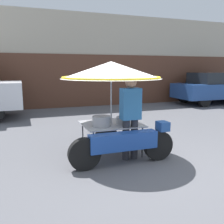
{
  "coord_description": "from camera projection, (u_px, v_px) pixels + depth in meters",
  "views": [
    {
      "loc": [
        -2.04,
        -4.04,
        1.79
      ],
      "look_at": [
        -0.32,
        0.68,
        0.9
      ],
      "focal_mm": 40.0,
      "sensor_mm": 36.0,
      "label": 1
    }
  ],
  "objects": [
    {
      "name": "vendor_person",
      "position": [
        130.0,
        114.0,
        4.82
      ],
      "size": [
        0.38,
        0.22,
        1.63
      ],
      "color": "#2D2D33",
      "rests_on": "ground"
    },
    {
      "name": "vendor_motorcycle_cart",
      "position": [
        112.0,
        82.0,
        4.97
      ],
      "size": [
        2.06,
        2.03,
        1.92
      ],
      "color": "black",
      "rests_on": "ground"
    },
    {
      "name": "shopfront_building",
      "position": [
        64.0,
        61.0,
        12.11
      ],
      "size": [
        28.0,
        2.06,
        4.26
      ],
      "color": "#B2A893",
      "rests_on": "ground"
    },
    {
      "name": "ground_plane",
      "position": [
        140.0,
        163.0,
        4.73
      ],
      "size": [
        36.0,
        36.0,
        0.0
      ],
      "primitive_type": "plane",
      "color": "#56565B"
    },
    {
      "name": "parked_car",
      "position": [
        215.0,
        88.0,
        12.61
      ],
      "size": [
        4.23,
        1.82,
        1.56
      ],
      "color": "black",
      "rests_on": "ground"
    }
  ]
}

